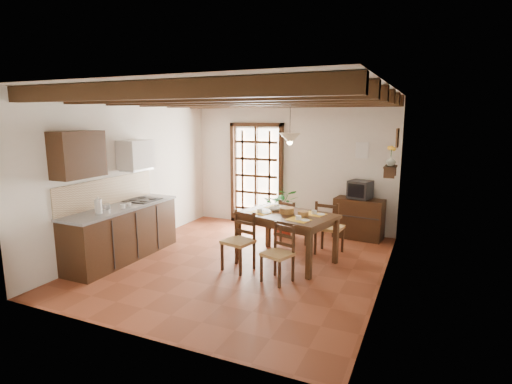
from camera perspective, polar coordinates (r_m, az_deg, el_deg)
The scene contains 25 objects.
ground_plane at distance 6.78m, azimuth -2.18°, elevation -10.11°, with size 5.00×5.00×0.00m, color brown.
room_shell at distance 6.37m, azimuth -2.29°, elevation 5.36°, with size 4.52×5.02×2.81m.
ceiling_beams at distance 6.35m, azimuth -2.35°, elevation 13.24°, with size 4.50×4.34×0.20m.
french_door at distance 8.98m, azimuth 0.05°, elevation 2.81°, with size 1.26×0.11×2.32m.
kitchen_counter at distance 7.23m, azimuth -18.50°, elevation -5.39°, with size 0.64×2.25×1.38m.
upper_cabinet at distance 6.59m, azimuth -24.09°, elevation 4.91°, with size 0.35×0.80×0.70m, color black.
range_hood at distance 7.47m, azimuth -16.78°, elevation 5.07°, with size 0.38×0.60×0.54m.
counter_items at distance 7.18m, azimuth -18.25°, elevation -1.49°, with size 0.50×1.43×0.25m.
dining_table at distance 6.67m, azimuth 4.40°, elevation -3.96°, with size 1.72×1.33×0.83m.
chair_near_left at distance 6.43m, azimuth -2.48°, elevation -8.51°, with size 0.51×0.50×0.94m.
chair_near_right at distance 5.99m, azimuth 3.14°, elevation -10.23°, with size 0.49×0.48×0.86m.
chair_far_left at distance 7.63m, azimuth 5.26°, elevation -5.59°, with size 0.54×0.53×0.88m.
chair_far_right at distance 7.24m, azimuth 10.38°, elevation -6.38°, with size 0.48×0.46×0.97m.
table_setting at distance 6.62m, azimuth 4.42°, elevation -2.14°, with size 1.11×0.74×0.10m.
table_bowl at distance 6.84m, azimuth 2.78°, elevation -2.44°, with size 0.22×0.22×0.05m, color white.
sideboard at distance 8.26m, azimuth 14.46°, elevation -3.70°, with size 0.95×0.43×0.81m, color black.
crt_tv at distance 8.13m, azimuth 14.65°, elevation 0.36°, with size 0.49×0.47×0.35m.
fuse_box at distance 8.30m, azimuth 14.91°, elevation 5.79°, with size 0.25×0.03×0.32m, color white.
plant_pot at distance 8.36m, azimuth 3.69°, elevation -5.28°, with size 0.37×0.37×0.23m, color maroon.
potted_plant at distance 8.25m, azimuth 3.73°, elevation -2.21°, with size 1.86×1.59×2.07m, color #144C19.
wall_shelf at distance 7.37m, azimuth 18.63°, elevation 3.14°, with size 0.20×0.42×0.20m.
shelf_vase at distance 7.36m, azimuth 18.70°, elevation 4.22°, with size 0.15×0.15×0.15m, color #B2BFB2.
shelf_flowers at distance 7.34m, azimuth 18.79°, elevation 5.83°, with size 0.14×0.14×0.36m.
framed_picture at distance 7.32m, azimuth 19.54°, elevation 7.28°, with size 0.03×0.32×0.32m.
pendant_lamp at distance 6.56m, azimuth 4.86°, elevation 7.78°, with size 0.36×0.36×0.84m.
Camera 1 is at (2.81, -5.69, 2.40)m, focal length 28.00 mm.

